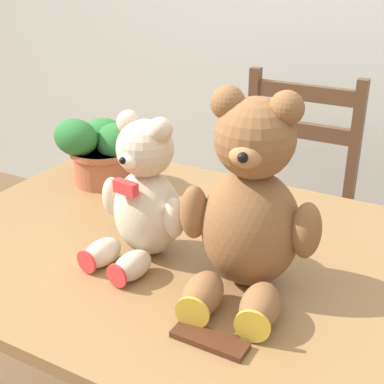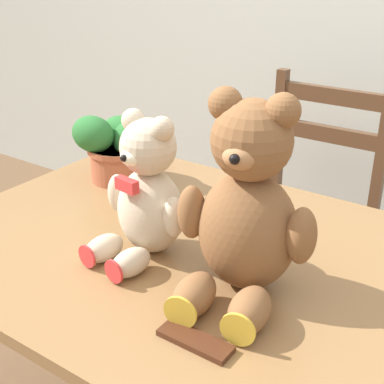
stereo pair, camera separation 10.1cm
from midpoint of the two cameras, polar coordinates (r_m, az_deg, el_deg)
The scene contains 6 objects.
dining_table at distance 1.31m, azimuth -1.18°, elevation -9.67°, with size 1.34×0.91×0.71m.
wooden_chair_behind at distance 2.10m, azimuth 8.64°, elevation -1.09°, with size 0.45×0.41×0.93m.
teddy_bear_left at distance 1.20m, azimuth -7.61°, elevation -0.64°, with size 0.24×0.24×0.33m.
teddy_bear_right at distance 1.06m, azimuth 3.49°, elevation -1.79°, with size 0.30×0.31×0.42m.
potted_plant at distance 1.62m, azimuth -11.39°, elevation 4.41°, with size 0.24×0.20×0.21m.
chocolate_bar at distance 1.00m, azimuth -1.10°, elevation -15.59°, with size 0.14×0.05×0.01m, color #472314.
Camera 1 is at (0.51, -0.51, 1.36)m, focal length 50.00 mm.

